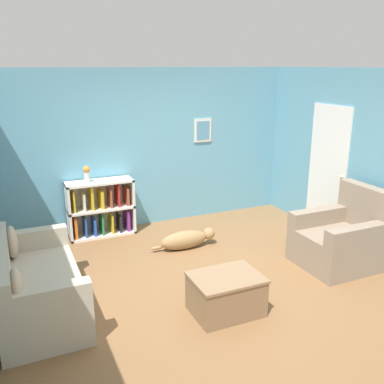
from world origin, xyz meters
name	(u,v)px	position (x,y,z in m)	size (l,w,h in m)	color
ground_plane	(205,278)	(0.00, 0.00, 0.00)	(14.00, 14.00, 0.00)	brown
wall_back	(147,148)	(0.00, 2.25, 1.30)	(5.60, 0.13, 2.60)	#609EB7
wall_right	(365,162)	(2.55, 0.02, 1.29)	(0.16, 5.00, 2.60)	#609EB7
couch	(34,287)	(-2.04, 0.04, 0.32)	(0.85, 1.71, 0.84)	#B7AD99
bookshelf	(101,209)	(-0.87, 2.02, 0.43)	(1.04, 0.36, 0.90)	silver
recliner_chair	(343,239)	(1.91, -0.37, 0.36)	(1.06, 0.92, 1.06)	gray
coffee_table	(226,293)	(-0.13, -0.80, 0.23)	(0.76, 0.58, 0.44)	#846647
dog	(186,239)	(0.16, 0.96, 0.14)	(1.01, 0.25, 0.27)	#9E7A4C
vase	(87,173)	(-1.06, 2.00, 1.04)	(0.10, 0.10, 0.26)	silver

